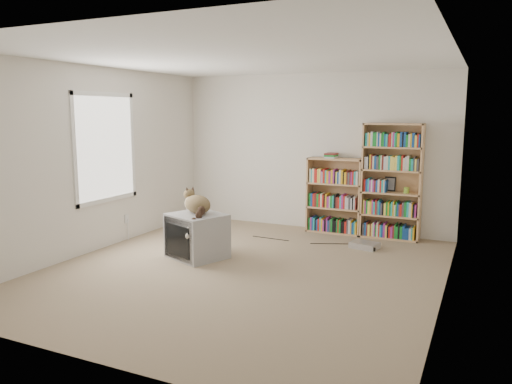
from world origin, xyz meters
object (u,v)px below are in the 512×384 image
at_px(bookcase_tall, 392,184).
at_px(dvd_player, 365,245).
at_px(bookcase_short, 335,199).
at_px(crt_tv, 198,236).
at_px(cat, 196,207).

bearing_deg(bookcase_tall, dvd_player, -105.39).
distance_m(bookcase_tall, bookcase_short, 0.91).
bearing_deg(crt_tv, cat, -103.26).
relative_size(cat, bookcase_tall, 0.40).
distance_m(cat, bookcase_short, 2.47).
distance_m(cat, dvd_player, 2.42).
height_order(cat, bookcase_short, bookcase_short).
xyz_separation_m(cat, dvd_player, (1.89, 1.38, -0.63)).
height_order(crt_tv, dvd_player, crt_tv).
height_order(bookcase_short, dvd_player, bookcase_short).
bearing_deg(dvd_player, crt_tv, -131.62).
distance_m(cat, bookcase_tall, 3.00).
bearing_deg(cat, bookcase_tall, 74.86).
distance_m(crt_tv, dvd_player, 2.34).
relative_size(bookcase_short, dvd_player, 3.19).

